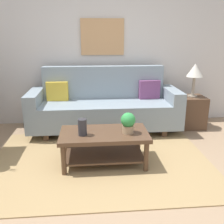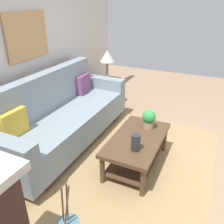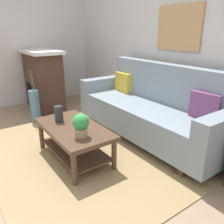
% 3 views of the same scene
% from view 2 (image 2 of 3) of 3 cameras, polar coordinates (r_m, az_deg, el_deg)
% --- Properties ---
extents(ground_plane, '(9.29, 9.29, 0.00)m').
position_cam_2_polar(ground_plane, '(3.15, 13.33, -14.86)').
color(ground_plane, '#9E7F60').
extents(wall_back, '(5.29, 0.10, 2.70)m').
position_cam_2_polar(wall_back, '(3.54, -21.49, 13.20)').
color(wall_back, silver).
rests_on(wall_back, ground_plane).
extents(area_rug, '(2.84, 2.04, 0.01)m').
position_cam_2_polar(area_rug, '(3.24, 4.54, -12.66)').
color(area_rug, '#A38456').
rests_on(area_rug, ground_plane).
extents(couch, '(2.48, 0.84, 1.08)m').
position_cam_2_polar(couch, '(3.58, -11.72, -1.09)').
color(couch, gray).
rests_on(couch, ground_plane).
extents(throw_pillow_mustard, '(0.36, 0.13, 0.32)m').
position_cam_2_polar(throw_pillow_mustard, '(3.04, -22.76, -2.52)').
color(throw_pillow_mustard, gold).
rests_on(throw_pillow_mustard, couch).
extents(throw_pillow_plum, '(0.37, 0.16, 0.32)m').
position_cam_2_polar(throw_pillow_plum, '(4.15, -7.02, 6.78)').
color(throw_pillow_plum, '#7A4270').
rests_on(throw_pillow_plum, couch).
extents(coffee_table, '(1.10, 0.60, 0.43)m').
position_cam_2_polar(coffee_table, '(3.08, 6.01, -7.94)').
color(coffee_table, '#513826').
rests_on(coffee_table, ground_plane).
extents(tabletop_vase, '(0.11, 0.11, 0.20)m').
position_cam_2_polar(tabletop_vase, '(2.73, 5.74, -7.30)').
color(tabletop_vase, '#2D2D33').
rests_on(tabletop_vase, coffee_table).
extents(potted_plant_tabletop, '(0.18, 0.18, 0.26)m').
position_cam_2_polar(potted_plant_tabletop, '(3.18, 8.87, -1.60)').
color(potted_plant_tabletop, tan).
rests_on(potted_plant_tabletop, coffee_table).
extents(side_table, '(0.44, 0.44, 0.56)m').
position_cam_2_polar(side_table, '(4.85, -1.08, 4.80)').
color(side_table, '#513826').
rests_on(side_table, ground_plane).
extents(table_lamp, '(0.28, 0.28, 0.57)m').
position_cam_2_polar(table_lamp, '(4.64, -1.16, 13.05)').
color(table_lamp, gray).
rests_on(table_lamp, side_table).
extents(floor_vase_branch_a, '(0.01, 0.03, 0.36)m').
position_cam_2_polar(floor_vase_branch_a, '(1.78, -10.75, -20.65)').
color(floor_vase_branch_a, brown).
rests_on(floor_vase_branch_a, floor_vase).
extents(floor_vase_branch_b, '(0.04, 0.05, 0.36)m').
position_cam_2_polar(floor_vase_branch_b, '(1.77, -11.83, -21.04)').
color(floor_vase_branch_b, brown).
rests_on(floor_vase_branch_b, floor_vase).
extents(floor_vase_branch_c, '(0.05, 0.05, 0.36)m').
position_cam_2_polar(floor_vase_branch_c, '(1.76, -10.84, -21.46)').
color(floor_vase_branch_c, brown).
rests_on(floor_vase_branch_c, floor_vase).
extents(framed_painting, '(0.75, 0.03, 0.62)m').
position_cam_2_polar(framed_painting, '(3.55, -19.77, 16.89)').
color(framed_painting, tan).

